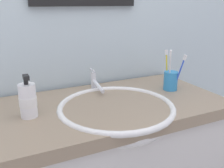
% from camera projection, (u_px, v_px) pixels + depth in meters
% --- Properties ---
extents(tiled_wall_back, '(2.18, 0.04, 2.40)m').
position_uv_depth(tiled_wall_back, '(83.00, 13.00, 1.23)').
color(tiled_wall_back, silver).
rests_on(tiled_wall_back, ground).
extents(sink_basin, '(0.48, 0.48, 0.12)m').
position_uv_depth(sink_basin, '(115.00, 117.00, 1.04)').
color(sink_basin, white).
rests_on(sink_basin, vanity_counter).
extents(faucet, '(0.02, 0.16, 0.10)m').
position_uv_depth(faucet, '(94.00, 83.00, 1.21)').
color(faucet, silver).
rests_on(faucet, sink_basin).
extents(toothbrush_cup, '(0.07, 0.07, 0.09)m').
position_uv_depth(toothbrush_cup, '(171.00, 81.00, 1.22)').
color(toothbrush_cup, '#338CCC').
rests_on(toothbrush_cup, vanity_counter).
extents(toothbrush_white, '(0.04, 0.04, 0.20)m').
position_uv_depth(toothbrush_white, '(170.00, 68.00, 1.18)').
color(toothbrush_white, white).
rests_on(toothbrush_white, toothbrush_cup).
extents(toothbrush_blue, '(0.03, 0.06, 0.18)m').
position_uv_depth(toothbrush_blue, '(180.00, 70.00, 1.18)').
color(toothbrush_blue, blue).
rests_on(toothbrush_blue, toothbrush_cup).
extents(toothbrush_yellow, '(0.02, 0.03, 0.19)m').
position_uv_depth(toothbrush_yellow, '(167.00, 66.00, 1.23)').
color(toothbrush_yellow, yellow).
rests_on(toothbrush_yellow, toothbrush_cup).
extents(soap_dispenser, '(0.06, 0.06, 0.16)m').
position_uv_depth(soap_dispenser, '(28.00, 101.00, 0.92)').
color(soap_dispenser, white).
rests_on(soap_dispenser, vanity_counter).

